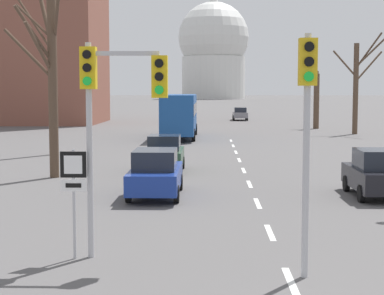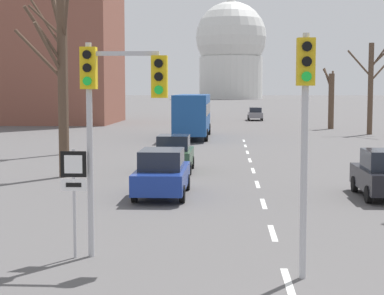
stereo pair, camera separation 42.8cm
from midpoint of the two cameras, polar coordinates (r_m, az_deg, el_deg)
name	(u,v)px [view 1 (the left image)]	position (r m, az deg, el deg)	size (l,w,h in m)	color
lane_stripe_0	(291,281)	(13.52, 7.85, -11.71)	(0.16, 2.00, 0.01)	silver
lane_stripe_1	(270,232)	(17.85, 6.26, -7.51)	(0.16, 2.00, 0.01)	silver
lane_stripe_2	(258,203)	(22.25, 5.30, -4.96)	(0.16, 2.00, 0.01)	silver
lane_stripe_3	(249,184)	(26.68, 4.67, -3.26)	(0.16, 2.00, 0.01)	silver
lane_stripe_4	(244,170)	(31.14, 4.22, -2.04)	(0.16, 2.00, 0.01)	silver
lane_stripe_5	(239,160)	(35.60, 3.88, -1.12)	(0.16, 2.00, 0.01)	silver
lane_stripe_6	(236,152)	(40.07, 3.62, -0.41)	(0.16, 2.00, 0.01)	silver
lane_stripe_7	(233,146)	(44.55, 3.41, 0.15)	(0.16, 2.00, 0.01)	silver
lane_stripe_8	(231,141)	(49.03, 3.24, 0.62)	(0.16, 2.00, 0.01)	silver
traffic_signal_near_left	(113,96)	(14.85, -7.82, 4.59)	(1.99, 0.34, 4.99)	#B2B2B7
traffic_signal_centre_tall	(307,109)	(13.30, 9.28, 3.42)	(0.36, 0.34, 5.06)	#B2B2B7
route_sign_post	(74,184)	(15.03, -11.28, -3.24)	(0.60, 0.08, 2.55)	#B2B2B7
sedan_near_left	(377,174)	(24.25, 15.65, -2.25)	(1.85, 3.93, 1.75)	black
sedan_near_right	(165,154)	(30.52, -2.85, -0.56)	(1.79, 3.84, 1.76)	#2D4C33
sedan_mid_centre	(186,114)	(79.43, -0.66, 2.96)	(1.79, 4.18, 1.61)	#B7B7BC
sedan_far_left	(240,114)	(81.12, 4.15, 3.02)	(1.83, 4.51, 1.63)	slate
sedan_far_right	(156,173)	(23.55, -3.77, -2.29)	(1.85, 4.59, 1.74)	navy
city_bus	(180,113)	(51.47, -1.35, 3.12)	(2.66, 10.80, 3.48)	#19478C
bare_tree_left_near	(50,72)	(39.31, -12.79, 6.55)	(2.61, 5.11, 10.33)	brown
bare_tree_right_near	(316,98)	(64.91, 10.79, 4.31)	(1.24, 1.74, 6.04)	brown
bare_tree_left_far	(51,80)	(28.96, -12.84, 5.89)	(3.44, 3.23, 8.98)	brown
bare_tree_right_far	(357,83)	(57.77, 14.28, 5.56)	(4.55, 2.79, 8.80)	brown
capitol_dome	(214,51)	(255.91, 1.88, 8.61)	(27.73, 27.73, 39.17)	silver
apartment_block_left	(22,10)	(77.79, -15.07, 11.72)	(18.00, 14.00, 25.95)	brown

